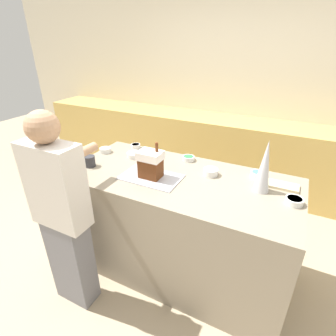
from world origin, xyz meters
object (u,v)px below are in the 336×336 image
candy_bowl_far_right (294,201)px  candy_bowl_beside_tree (136,146)px  baking_tray (151,177)px  person (63,216)px  decorative_tree (265,166)px  candy_bowl_front_corner (188,158)px  gingerbread_house (151,164)px  candy_bowl_behind_tray (134,155)px  cookbook (283,186)px  candy_bowl_far_left (211,172)px  candy_bowl_near_tray_left (105,150)px  candy_bowl_near_tray_right (258,175)px  mug (90,161)px

candy_bowl_far_right → candy_bowl_beside_tree: bearing=166.5°
baking_tray → person: size_ratio=0.30×
decorative_tree → candy_bowl_front_corner: size_ratio=3.61×
baking_tray → decorative_tree: (0.80, 0.19, 0.19)m
gingerbread_house → candy_bowl_behind_tray: gingerbread_house is taller
candy_bowl_beside_tree → cookbook: candy_bowl_beside_tree is taller
candy_bowl_far_left → candy_bowl_near_tray_left: bearing=-179.5°
gingerbread_house → cookbook: bearing=18.2°
decorative_tree → person: 1.45m
candy_bowl_far_left → cookbook: bearing=6.1°
gingerbread_house → candy_bowl_front_corner: bearing=72.0°
candy_bowl_near_tray_left → cookbook: (1.59, 0.07, -0.01)m
decorative_tree → candy_bowl_near_tray_left: decorative_tree is taller
cookbook → gingerbread_house: bearing=-161.8°
candy_bowl_near_tray_left → candy_bowl_front_corner: bearing=13.3°
baking_tray → candy_bowl_behind_tray: (-0.33, 0.27, 0.02)m
decorative_tree → candy_bowl_far_left: size_ratio=3.33×
candy_bowl_near_tray_left → decorative_tree: bearing=-2.3°
gingerbread_house → candy_bowl_near_tray_left: bearing=159.3°
candy_bowl_near_tray_right → candy_bowl_far_left: (-0.35, -0.12, 0.00)m
candy_bowl_behind_tray → candy_bowl_far_right: size_ratio=1.15×
decorative_tree → candy_bowl_behind_tray: bearing=175.5°
candy_bowl_near_tray_right → mug: bearing=-162.1°
candy_bowl_far_right → gingerbread_house: bearing=-174.0°
decorative_tree → candy_bowl_beside_tree: (-1.25, 0.28, -0.17)m
candy_bowl_near_tray_right → cookbook: (0.19, -0.06, -0.02)m
cookbook → candy_bowl_beside_tree: bearing=173.8°
gingerbread_house → baking_tray: bearing=-154.1°
candy_bowl_near_tray_left → candy_bowl_near_tray_right: candy_bowl_near_tray_right is taller
candy_bowl_near_tray_right → candy_bowl_far_left: candy_bowl_far_left is taller
person → candy_bowl_near_tray_left: bearing=107.1°
decorative_tree → candy_bowl_front_corner: decorative_tree is taller
cookbook → candy_bowl_far_right: bearing=-67.2°
candy_bowl_behind_tray → person: size_ratio=0.09×
candy_bowl_near_tray_right → person: size_ratio=0.07×
decorative_tree → gingerbread_house: bearing=-167.0°
baking_tray → candy_bowl_near_tray_left: bearing=159.3°
decorative_tree → candy_bowl_far_right: bearing=-18.7°
candy_bowl_beside_tree → candy_bowl_front_corner: 0.58m
candy_bowl_near_tray_left → candy_bowl_near_tray_right: 1.40m
candy_bowl_far_right → decorative_tree: bearing=161.3°
decorative_tree → candy_bowl_near_tray_right: (-0.05, 0.18, -0.17)m
candy_bowl_front_corner → gingerbread_house: bearing=-108.0°
candy_bowl_far_right → cookbook: size_ratio=0.52×
candy_bowl_far_left → candy_bowl_far_right: candy_bowl_far_left is taller
candy_bowl_beside_tree → candy_bowl_front_corner: bearing=-3.2°
mug → gingerbread_house: bearing=5.7°
gingerbread_house → candy_bowl_behind_tray: bearing=140.7°
cookbook → candy_bowl_near_tray_right: bearing=163.1°
baking_tray → mug: mug is taller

